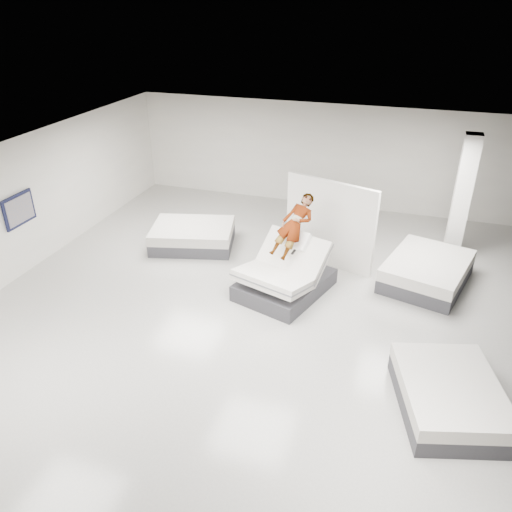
# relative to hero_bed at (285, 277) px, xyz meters

# --- Properties ---
(room) EXTENTS (14.00, 14.04, 3.20)m
(room) POSITION_rel_hero_bed_xyz_m (-0.31, -1.38, 1.19)
(room) COLOR #B4B1AA
(room) RESTS_ON ground
(hero_bed) EXTENTS (2.16, 2.50, 1.36)m
(hero_bed) POSITION_rel_hero_bed_xyz_m (0.00, 0.00, 0.00)
(hero_bed) COLOR #35353A
(hero_bed) RESTS_ON floor
(person) EXTENTS (1.01, 1.60, 1.28)m
(person) POSITION_rel_hero_bed_xyz_m (0.10, 0.31, 0.88)
(person) COLOR slate
(person) RESTS_ON hero_bed
(remote) EXTENTS (0.09, 0.15, 0.08)m
(remote) POSITION_rel_hero_bed_xyz_m (0.20, -0.09, 0.71)
(remote) COLOR black
(remote) RESTS_ON person
(divider_panel) EXTENTS (2.32, 0.88, 2.19)m
(divider_panel) POSITION_rel_hero_bed_xyz_m (0.67, 1.68, 0.69)
(divider_panel) COLOR white
(divider_panel) RESTS_ON floor
(flat_bed_right_far) EXTENTS (2.20, 2.59, 0.61)m
(flat_bed_right_far) POSITION_rel_hero_bed_xyz_m (3.08, 1.44, -0.10)
(flat_bed_right_far) COLOR #35353A
(flat_bed_right_far) RESTS_ON floor
(flat_bed_right_near) EXTENTS (2.02, 2.38, 0.56)m
(flat_bed_right_near) POSITION_rel_hero_bed_xyz_m (3.50, -2.70, -0.13)
(flat_bed_right_near) COLOR #35353A
(flat_bed_right_near) RESTS_ON floor
(flat_bed_left_far) EXTENTS (2.44, 2.06, 0.58)m
(flat_bed_left_far) POSITION_rel_hero_bed_xyz_m (-2.98, 1.55, -0.12)
(flat_bed_left_far) COLOR #35353A
(flat_bed_left_far) RESTS_ON floor
(column) EXTENTS (0.40, 0.40, 3.20)m
(column) POSITION_rel_hero_bed_xyz_m (3.69, 3.12, 1.19)
(column) COLOR white
(column) RESTS_ON floor
(wall_poster) EXTENTS (0.06, 0.95, 0.75)m
(wall_poster) POSITION_rel_hero_bed_xyz_m (-6.25, -0.88, 1.19)
(wall_poster) COLOR black
(wall_poster) RESTS_ON wall_left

